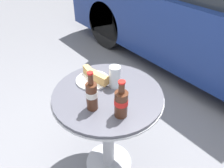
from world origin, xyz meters
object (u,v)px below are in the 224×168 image
at_px(cola_bottle_right, 92,95).
at_px(drinking_glass, 115,78).
at_px(lunch_plate_near, 94,78).
at_px(bistro_table, 108,114).
at_px(cola_bottle_left, 121,103).
at_px(parked_car, 222,14).

height_order(cola_bottle_right, drinking_glass, cola_bottle_right).
bearing_deg(lunch_plate_near, drinking_glass, 29.23).
xyz_separation_m(cola_bottle_right, drinking_glass, (-0.08, 0.22, -0.03)).
xyz_separation_m(bistro_table, lunch_plate_near, (-0.15, 0.01, 0.20)).
height_order(bistro_table, drinking_glass, drinking_glass).
bearing_deg(cola_bottle_left, cola_bottle_right, -148.13).
bearing_deg(bistro_table, drinking_glass, 108.30).
bearing_deg(cola_bottle_right, lunch_plate_near, 143.20).
bearing_deg(cola_bottle_right, cola_bottle_left, 31.87).
relative_size(bistro_table, parked_car, 0.18).
relative_size(lunch_plate_near, parked_car, 0.05).
distance_m(cola_bottle_right, parked_car, 2.23).
xyz_separation_m(bistro_table, parked_car, (-0.38, 2.04, 0.11)).
bearing_deg(cola_bottle_left, bistro_table, 162.35).
bearing_deg(cola_bottle_right, bistro_table, 109.38).
distance_m(bistro_table, cola_bottle_right, 0.31).
bearing_deg(cola_bottle_left, lunch_plate_near, 169.03).
bearing_deg(drinking_glass, bistro_table, -71.70).
xyz_separation_m(drinking_glass, parked_car, (-0.36, 1.96, -0.13)).
xyz_separation_m(bistro_table, cola_bottle_right, (0.05, -0.14, 0.27)).
xyz_separation_m(cola_bottle_left, drinking_glass, (-0.21, 0.14, -0.02)).
height_order(bistro_table, cola_bottle_right, cola_bottle_right).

